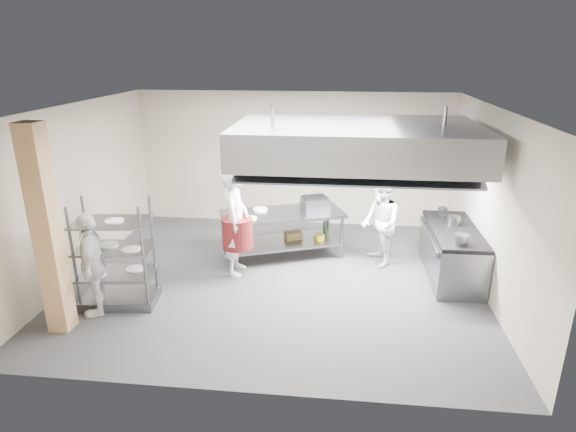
# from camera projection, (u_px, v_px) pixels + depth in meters

# --- Properties ---
(floor) EXTENTS (7.00, 7.00, 0.00)m
(floor) POSITION_uv_depth(u_px,v_px,m) (277.00, 279.00, 8.54)
(floor) COLOR #2C2C2E
(floor) RESTS_ON ground
(ceiling) EXTENTS (7.00, 7.00, 0.00)m
(ceiling) POSITION_uv_depth(u_px,v_px,m) (275.00, 107.00, 7.55)
(ceiling) COLOR silver
(ceiling) RESTS_ON wall_back
(wall_back) EXTENTS (7.00, 0.00, 7.00)m
(wall_back) POSITION_uv_depth(u_px,v_px,m) (294.00, 159.00, 10.86)
(wall_back) COLOR #B6A790
(wall_back) RESTS_ON ground
(wall_left) EXTENTS (0.00, 6.00, 6.00)m
(wall_left) POSITION_uv_depth(u_px,v_px,m) (78.00, 192.00, 8.41)
(wall_left) COLOR #B6A790
(wall_left) RESTS_ON ground
(wall_right) EXTENTS (0.00, 6.00, 6.00)m
(wall_right) POSITION_uv_depth(u_px,v_px,m) (493.00, 205.00, 7.68)
(wall_right) COLOR #B6A790
(wall_right) RESTS_ON ground
(column) EXTENTS (0.30, 0.30, 3.00)m
(column) POSITION_uv_depth(u_px,v_px,m) (47.00, 232.00, 6.57)
(column) COLOR tan
(column) RESTS_ON floor
(exhaust_hood) EXTENTS (4.00, 2.50, 0.60)m
(exhaust_hood) POSITION_uv_depth(u_px,v_px,m) (356.00, 142.00, 7.99)
(exhaust_hood) COLOR gray
(exhaust_hood) RESTS_ON ceiling
(hood_strip_a) EXTENTS (1.60, 0.12, 0.04)m
(hood_strip_a) POSITION_uv_depth(u_px,v_px,m) (302.00, 160.00, 8.19)
(hood_strip_a) COLOR white
(hood_strip_a) RESTS_ON exhaust_hood
(hood_strip_b) EXTENTS (1.60, 0.12, 0.04)m
(hood_strip_b) POSITION_uv_depth(u_px,v_px,m) (410.00, 162.00, 8.00)
(hood_strip_b) COLOR white
(hood_strip_b) RESTS_ON exhaust_hood
(wall_shelf) EXTENTS (1.50, 0.28, 0.04)m
(wall_shelf) POSITION_uv_depth(u_px,v_px,m) (375.00, 163.00, 10.52)
(wall_shelf) COLOR gray
(wall_shelf) RESTS_ON wall_back
(island) EXTENTS (2.50, 1.73, 0.91)m
(island) POSITION_uv_depth(u_px,v_px,m) (283.00, 235.00, 9.33)
(island) COLOR gray
(island) RESTS_ON floor
(island_worktop) EXTENTS (2.50, 1.73, 0.06)m
(island_worktop) POSITION_uv_depth(u_px,v_px,m) (282.00, 214.00, 9.19)
(island_worktop) COLOR gray
(island_worktop) RESTS_ON island
(island_undershelf) EXTENTS (2.29, 1.57, 0.04)m
(island_undershelf) POSITION_uv_depth(u_px,v_px,m) (283.00, 242.00, 9.38)
(island_undershelf) COLOR gray
(island_undershelf) RESTS_ON island
(pass_rack) EXTENTS (1.21, 0.79, 1.72)m
(pass_rack) POSITION_uv_depth(u_px,v_px,m) (115.00, 254.00, 7.46)
(pass_rack) COLOR gray
(pass_rack) RESTS_ON floor
(cooking_range) EXTENTS (0.80, 2.00, 0.84)m
(cooking_range) POSITION_uv_depth(u_px,v_px,m) (451.00, 254.00, 8.55)
(cooking_range) COLOR gray
(cooking_range) RESTS_ON floor
(range_top) EXTENTS (0.78, 1.96, 0.06)m
(range_top) POSITION_uv_depth(u_px,v_px,m) (454.00, 230.00, 8.40)
(range_top) COLOR black
(range_top) RESTS_ON cooking_range
(chef_head) EXTENTS (0.48, 0.72, 1.95)m
(chef_head) POSITION_uv_depth(u_px,v_px,m) (235.00, 222.00, 8.49)
(chef_head) COLOR silver
(chef_head) RESTS_ON floor
(chef_line) EXTENTS (0.82, 0.94, 1.65)m
(chef_line) POSITION_uv_depth(u_px,v_px,m) (380.00, 223.00, 8.88)
(chef_line) COLOR silver
(chef_line) RESTS_ON floor
(chef_plating) EXTENTS (0.69, 1.03, 1.62)m
(chef_plating) POSITION_uv_depth(u_px,v_px,m) (92.00, 264.00, 7.22)
(chef_plating) COLOR silver
(chef_plating) RESTS_ON floor
(griddle) EXTENTS (0.60, 0.54, 0.24)m
(griddle) POSITION_uv_depth(u_px,v_px,m) (315.00, 203.00, 9.32)
(griddle) COLOR slate
(griddle) RESTS_ON island_worktop
(wicker_basket) EXTENTS (0.38, 0.33, 0.14)m
(wicker_basket) POSITION_uv_depth(u_px,v_px,m) (293.00, 235.00, 9.48)
(wicker_basket) COLOR brown
(wicker_basket) RESTS_ON island_undershelf
(stockpot) EXTENTS (0.23, 0.23, 0.16)m
(stockpot) POSITION_uv_depth(u_px,v_px,m) (454.00, 220.00, 8.55)
(stockpot) COLOR slate
(stockpot) RESTS_ON range_top
(plate_stack) EXTENTS (0.28, 0.28, 0.05)m
(plate_stack) POSITION_uv_depth(u_px,v_px,m) (118.00, 272.00, 7.56)
(plate_stack) COLOR white
(plate_stack) RESTS_ON pass_rack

